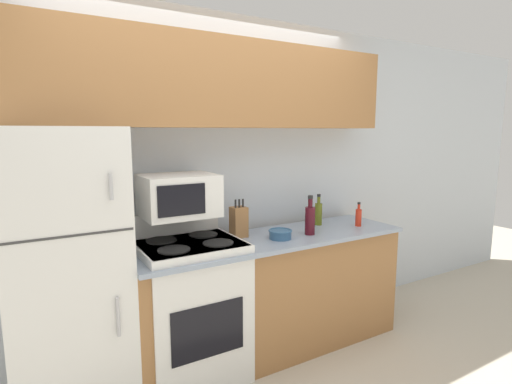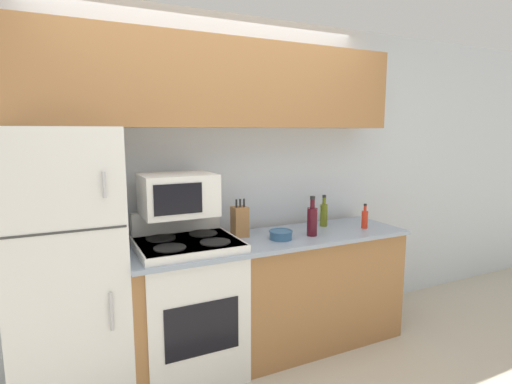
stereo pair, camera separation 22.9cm
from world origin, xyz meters
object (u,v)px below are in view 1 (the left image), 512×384
stove (191,308)px  knife_block (239,222)px  bottle_hot_sauce (358,217)px  bowl (280,234)px  bottle_olive_oil (318,213)px  bottle_wine_red (310,219)px  microwave (179,195)px  refrigerator (68,275)px

stove → knife_block: size_ratio=3.92×
bottle_hot_sauce → bowl: bearing=179.8°
stove → bottle_hot_sauce: size_ratio=5.58×
stove → bowl: 0.81m
bowl → stove: bearing=173.4°
stove → bottle_hot_sauce: bearing=-3.2°
bottle_olive_oil → bottle_wine_red: bottle_wine_red is taller
microwave → stove: bearing=-68.2°
knife_block → bottle_hot_sauce: 1.03m
stove → knife_block: (0.44, 0.12, 0.52)m
bowl → bottle_wine_red: (0.26, -0.01, 0.08)m
refrigerator → knife_block: size_ratio=5.99×
knife_block → bottle_hot_sauce: knife_block is taller
bottle_wine_red → stove: bearing=174.5°
stove → microwave: 0.77m
refrigerator → microwave: bearing=3.4°
bowl → microwave: bearing=167.1°
bottle_wine_red → microwave: bearing=169.8°
knife_block → bottle_wine_red: 0.54m
stove → bottle_hot_sauce: stove is taller
microwave → bottle_wine_red: size_ratio=1.60×
stove → microwave: size_ratio=2.32×
microwave → knife_block: bearing=4.7°
bottle_wine_red → bottle_hot_sauce: bearing=1.1°
knife_block → bowl: knife_block is taller
stove → bowl: bearing=-6.6°
refrigerator → bowl: (1.41, -0.12, 0.09)m
microwave → bottle_olive_oil: bearing=1.8°
refrigerator → bottle_wine_red: (1.67, -0.13, 0.17)m
microwave → bottle_olive_oil: (1.22, 0.04, -0.25)m
microwave → bottle_hot_sauce: 1.52m
knife_block → bottle_olive_oil: size_ratio=1.09×
knife_block → bottle_olive_oil: knife_block is taller
bottle_olive_oil → refrigerator: bearing=-177.6°
knife_block → microwave: bearing=-175.3°
bowl → bottle_wine_red: 0.27m
refrigerator → knife_block: (1.17, 0.08, 0.17)m
stove → bottle_wine_red: size_ratio=3.72×
bottle_olive_oil → bottle_wine_red: bearing=-140.5°
stove → bottle_olive_oil: bottle_olive_oil is taller
bottle_wine_red → bowl: bearing=177.3°
knife_block → bowl: size_ratio=1.64×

